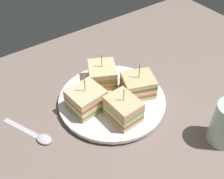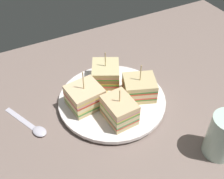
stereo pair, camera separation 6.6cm
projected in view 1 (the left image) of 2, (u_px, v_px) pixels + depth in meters
ground_plane at (112, 106)px, 70.36cm from camera, size 120.93×70.51×1.80cm
plate at (112, 100)px, 69.05cm from camera, size 26.55×26.55×1.68cm
sandwich_wedge_0 at (86, 99)px, 64.56cm from camera, size 8.42×7.88×10.15cm
sandwich_wedge_1 at (123, 109)px, 62.11cm from camera, size 6.35×8.00×8.92cm
sandwich_wedge_2 at (138, 85)px, 68.40cm from camera, size 9.51×8.92×9.41cm
sandwich_wedge_3 at (102, 74)px, 71.48cm from camera, size 9.55×9.91×9.12cm
chip_pile at (109, 100)px, 66.95cm from camera, size 5.71×5.99×2.00cm
spoon at (38, 136)px, 61.59cm from camera, size 7.59×13.40×1.00cm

